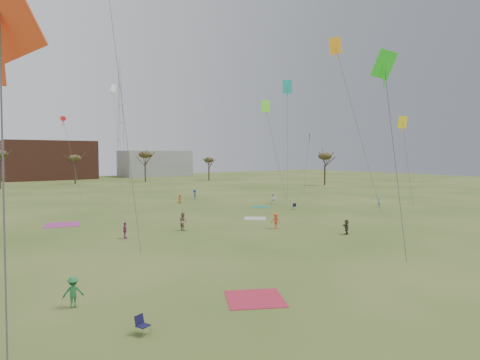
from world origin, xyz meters
TOP-DOWN VIEW (x-y plane):
  - ground at (0.00, 0.00)m, footprint 260.00×260.00m
  - flyer_near_center at (-18.29, 1.85)m, footprint 1.18×0.85m
  - spectator_fore_b at (-3.06, 17.99)m, footprint 0.86×1.03m
  - spectator_fore_c at (9.05, 6.37)m, footprint 1.09×1.43m
  - flyer_mid_b at (5.50, 13.00)m, footprint 1.07×1.27m
  - flyer_mid_c at (29.99, 17.46)m, footprint 0.71×0.54m
  - spectator_mid_d at (-9.53, 17.47)m, footprint 0.53×0.98m
  - spectator_mid_e at (19.58, 29.71)m, footprint 1.09×1.12m
  - flyer_far_b at (8.05, 39.58)m, footprint 0.82×0.72m
  - flyer_far_c at (12.67, 42.78)m, footprint 1.10×1.30m
  - blanket_red at (-9.81, -2.78)m, footprint 4.22×4.22m
  - blanket_cream at (8.02, 19.78)m, footprint 3.72×3.72m
  - blanket_plum at (-12.46, 29.10)m, footprint 4.54×4.54m
  - blanket_olive at (15.56, 28.11)m, footprint 4.01×4.01m
  - camp_chair_left at (-16.69, -3.44)m, footprint 0.67×0.69m
  - camp_chair_right at (17.78, 23.04)m, footprint 0.73×0.72m
  - kites_aloft at (0.96, 31.05)m, footprint 54.02×82.70m
  - tree_line at (-2.85, 79.12)m, footprint 117.44×49.32m
  - building_brick at (5.00, 120.00)m, footprint 26.00×16.00m
  - building_grey at (40.00, 118.00)m, footprint 24.00×12.00m
  - radio_tower at (30.00, 125.00)m, footprint 1.51×1.72m

SIDE VIEW (x-z plane):
  - ground at x=0.00m, z-range 0.00..0.00m
  - blanket_red at x=-9.81m, z-range -0.01..0.02m
  - blanket_cream at x=8.02m, z-range -0.01..0.02m
  - blanket_plum at x=-12.46m, z-range -0.01..0.02m
  - blanket_olive at x=15.56m, z-range -0.01..0.02m
  - camp_chair_left at x=-16.69m, z-range -0.18..0.69m
  - camp_chair_right at x=17.78m, z-range -0.18..0.69m
  - flyer_far_b at x=8.05m, z-range 0.00..1.41m
  - spectator_fore_c at x=9.05m, z-range 0.00..1.51m
  - spectator_mid_d at x=-9.53m, z-range 0.00..1.59m
  - flyer_near_center at x=-18.29m, z-range 0.00..1.64m
  - flyer_mid_b at x=5.50m, z-range 0.00..1.71m
  - flyer_mid_c at x=29.99m, z-range 0.00..1.75m
  - flyer_far_c at x=12.67m, z-range 0.00..1.75m
  - spectator_mid_e at x=19.58m, z-range 0.00..1.83m
  - spectator_fore_b at x=-3.06m, z-range 0.00..1.91m
  - building_grey at x=40.00m, z-range 0.00..9.00m
  - building_brick at x=5.00m, z-range 0.00..12.00m
  - tree_line at x=-2.85m, z-range 2.63..11.54m
  - radio_tower at x=30.00m, z-range -1.29..39.71m
  - kites_aloft at x=0.96m, z-range 6.76..34.65m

